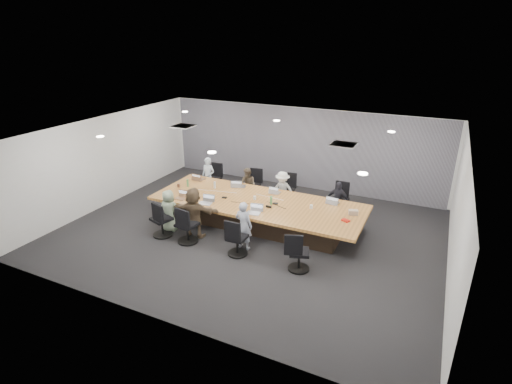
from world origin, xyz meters
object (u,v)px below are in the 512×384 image
at_px(laptop_4, 181,199).
at_px(laptop_6, 253,213).
at_px(chair_5, 187,227).
at_px(bottle_green_left, 188,183).
at_px(chair_2, 286,193).
at_px(person_2, 282,190).
at_px(snack_packet, 346,220).
at_px(person_6, 244,225).
at_px(bottle_clear, 215,185).
at_px(chair_4, 162,222).
at_px(laptop_5, 205,203).
at_px(chair_6, 237,240).
at_px(person_0, 208,177).
at_px(laptop_0, 199,179).
at_px(person_1, 248,186).
at_px(chair_7, 299,255).
at_px(conference_table, 258,212).
at_px(person_4, 169,211).
at_px(person_3, 337,201).
at_px(chair_3, 340,202).
at_px(laptop_3, 333,202).
at_px(laptop_1, 240,186).
at_px(bottle_green_right, 271,200).
at_px(stapler, 269,207).
at_px(laptop_2, 275,192).
at_px(person_5, 194,213).
at_px(chair_0, 214,181).
at_px(mug_brown, 179,185).
at_px(chair_1, 253,187).
at_px(canvas_bag, 353,212).

bearing_deg(laptop_4, laptop_6, -1.25).
bearing_deg(chair_5, bottle_green_left, 130.64).
height_order(chair_2, person_2, person_2).
relative_size(chair_2, snack_packet, 4.31).
relative_size(person_6, bottle_clear, 6.19).
height_order(chair_4, laptop_5, chair_4).
height_order(chair_6, person_0, person_0).
xyz_separation_m(chair_2, laptop_0, (-2.67, -0.90, 0.34)).
bearing_deg(laptop_6, chair_6, -98.69).
relative_size(chair_6, person_1, 0.68).
xyz_separation_m(chair_4, chair_7, (3.91, 0.00, -0.03)).
distance_m(person_0, person_6, 3.83).
xyz_separation_m(conference_table, person_4, (-2.05, -1.35, 0.19)).
bearing_deg(person_1, person_2, 9.26).
relative_size(chair_2, person_3, 0.70).
height_order(chair_3, chair_6, same).
xyz_separation_m(chair_7, person_0, (-4.32, 3.05, 0.26)).
height_order(laptop_3, bottle_clear, bottle_clear).
bearing_deg(person_3, person_6, -114.53).
distance_m(chair_5, laptop_5, 0.96).
height_order(chair_7, laptop_0, chair_7).
xyz_separation_m(laptop_1, person_6, (1.23, -2.15, -0.11)).
bearing_deg(laptop_4, laptop_1, 54.83).
bearing_deg(laptop_6, laptop_0, 140.78).
relative_size(chair_6, person_4, 0.66).
distance_m(person_3, bottle_green_right, 2.07).
distance_m(chair_7, stapler, 2.02).
height_order(laptop_2, person_5, person_5).
distance_m(laptop_5, bottle_green_right, 1.83).
height_order(chair_3, person_0, person_0).
bearing_deg(laptop_2, laptop_5, 47.08).
distance_m(chair_5, bottle_green_right, 2.39).
relative_size(chair_0, laptop_0, 2.09).
relative_size(conference_table, laptop_5, 16.92).
bearing_deg(laptop_5, chair_3, 30.81).
height_order(chair_5, bottle_clear, bottle_clear).
bearing_deg(chair_0, stapler, 141.96).
relative_size(laptop_1, person_2, 0.29).
relative_size(person_1, laptop_3, 3.34).
relative_size(chair_2, person_2, 0.68).
height_order(chair_4, chair_7, chair_4).
xyz_separation_m(person_3, mug_brown, (-4.59, -1.41, 0.21)).
distance_m(chair_1, canvas_bag, 3.91).
bearing_deg(chair_2, bottle_green_left, 24.38).
bearing_deg(person_4, conference_table, -150.23).
xyz_separation_m(chair_6, person_5, (-1.48, 0.35, 0.31)).
height_order(laptop_1, laptop_6, same).
relative_size(person_1, laptop_4, 3.76).
bearing_deg(bottle_green_right, person_2, 99.14).
relative_size(person_3, laptop_6, 3.32).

